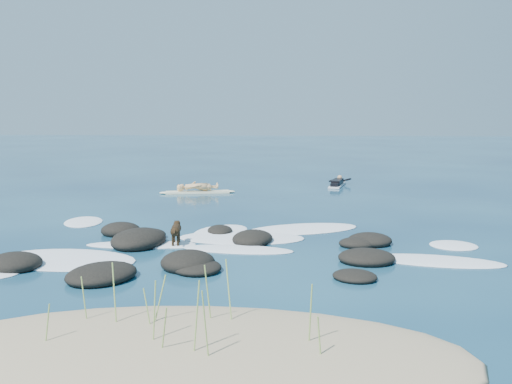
{
  "coord_description": "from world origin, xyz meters",
  "views": [
    {
      "loc": [
        1.61,
        -16.49,
        3.74
      ],
      "look_at": [
        0.18,
        4.0,
        0.9
      ],
      "focal_mm": 40.0,
      "sensor_mm": 36.0,
      "label": 1
    }
  ],
  "objects": [
    {
      "name": "dog",
      "position": [
        -1.77,
        -0.8,
        0.46
      ],
      "size": [
        0.36,
        1.09,
        0.69
      ],
      "rotation": [
        0.0,
        0.0,
        1.69
      ],
      "color": "black",
      "rests_on": "ground"
    },
    {
      "name": "standing_surfer_rig",
      "position": [
        -2.99,
        9.86,
        0.8
      ],
      "size": [
        3.56,
        1.23,
        2.03
      ],
      "rotation": [
        0.0,
        0.0,
        0.21
      ],
      "color": "#FFFACB",
      "rests_on": "ground"
    },
    {
      "name": "paddling_surfer_rig",
      "position": [
        3.79,
        13.05,
        0.16
      ],
      "size": [
        1.34,
        2.74,
        0.47
      ],
      "rotation": [
        0.0,
        0.0,
        1.35
      ],
      "color": "white",
      "rests_on": "ground"
    },
    {
      "name": "ground",
      "position": [
        0.0,
        0.0,
        0.0
      ],
      "size": [
        160.0,
        160.0,
        0.0
      ],
      "primitive_type": "plane",
      "color": "#0A2642",
      "rests_on": "ground"
    },
    {
      "name": "dune_grass",
      "position": [
        -0.17,
        -7.94,
        0.63
      ],
      "size": [
        4.27,
        1.83,
        1.23
      ],
      "color": "#8AAE54",
      "rests_on": "ground"
    },
    {
      "name": "reef_rocks",
      "position": [
        -1.23,
        -1.92,
        0.12
      ],
      "size": [
        10.59,
        6.84,
        0.63
      ],
      "color": "black",
      "rests_on": "ground"
    },
    {
      "name": "breaking_foam",
      "position": [
        -0.99,
        -0.68,
        0.01
      ],
      "size": [
        14.53,
        8.41,
        0.12
      ],
      "color": "white",
      "rests_on": "ground"
    },
    {
      "name": "sand_dune",
      "position": [
        0.0,
        -8.2,
        0.0
      ],
      "size": [
        9.0,
        4.4,
        0.6
      ],
      "primitive_type": "ellipsoid",
      "color": "#9E8966",
      "rests_on": "ground"
    }
  ]
}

